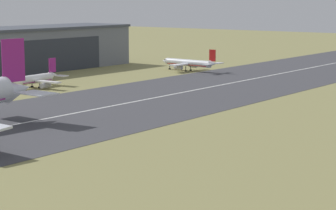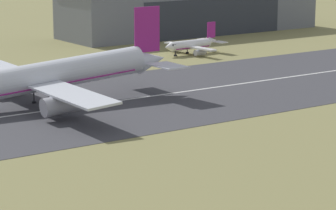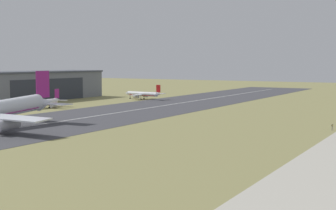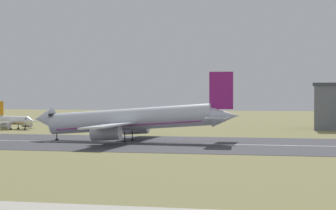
{
  "view_description": "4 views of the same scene",
  "coord_description": "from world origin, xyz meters",
  "views": [
    {
      "loc": [
        -100.55,
        23.02,
        25.32
      ],
      "look_at": [
        -15.24,
        87.92,
        7.83
      ],
      "focal_mm": 70.0,
      "sensor_mm": 36.0,
      "label": 1
    },
    {
      "loc": [
        -97.77,
        -0.03,
        31.56
      ],
      "look_at": [
        -34.95,
        90.62,
        7.37
      ],
      "focal_mm": 85.0,
      "sensor_mm": 36.0,
      "label": 2
    },
    {
      "loc": [
        -125.03,
        15.61,
        19.79
      ],
      "look_at": [
        -15.48,
        80.13,
        8.29
      ],
      "focal_mm": 50.0,
      "sensor_mm": 36.0,
      "label": 3
    },
    {
      "loc": [
        9.7,
        -24.83,
        11.99
      ],
      "look_at": [
        -12.73,
        73.67,
        10.17
      ],
      "focal_mm": 70.0,
      "sensor_mm": 36.0,
      "label": 4
    }
  ],
  "objects": [
    {
      "name": "hangar_building",
      "position": [
        51.66,
        202.3,
        7.71
      ],
      "size": [
        86.58,
        24.37,
        15.39
      ],
      "color": "slate",
      "rests_on": "ground_plane"
    },
    {
      "name": "airplane_parked_centre",
      "position": [
        86.25,
        155.97,
        2.87
      ],
      "size": [
        16.6,
        24.24,
        8.12
      ],
      "color": "silver",
      "rests_on": "ground_plane"
    },
    {
      "name": "runway_strip",
      "position": [
        0.0,
        126.49,
        0.03
      ],
      "size": [
        479.27,
        49.7,
        0.06
      ],
      "primitive_type": "cube",
      "color": "#3D3D42",
      "rests_on": "ground_plane"
    },
    {
      "name": "runway_centreline",
      "position": [
        0.0,
        126.49,
        0.07
      ],
      "size": [
        431.34,
        0.7,
        0.01
      ],
      "primitive_type": "cube",
      "color": "silver",
      "rests_on": "runway_strip"
    },
    {
      "name": "airplane_parked_east",
      "position": [
        24.55,
        165.83,
        2.47
      ],
      "size": [
        17.69,
        19.04,
        8.0
      ],
      "color": "white",
      "rests_on": "ground_plane"
    }
  ]
}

